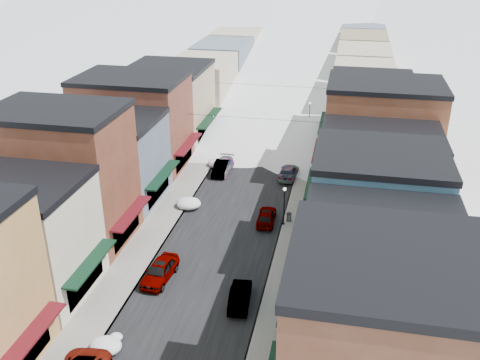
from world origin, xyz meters
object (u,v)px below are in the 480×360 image
at_px(car_silver_sedan, 160,271).
at_px(trash_can, 289,217).
at_px(car_green_sedan, 240,296).
at_px(car_dark_hatch, 221,168).
at_px(streetlamp_near, 284,201).

xyz_separation_m(car_silver_sedan, trash_can, (9.14, 11.51, -0.22)).
height_order(car_silver_sedan, car_green_sedan, car_silver_sedan).
height_order(car_dark_hatch, trash_can, car_dark_hatch).
relative_size(car_dark_hatch, streetlamp_near, 1.13).
xyz_separation_m(car_green_sedan, streetlamp_near, (1.70, 12.60, 1.91)).
xyz_separation_m(car_dark_hatch, car_green_sedan, (7.07, -23.43, -0.02)).
relative_size(car_silver_sedan, streetlamp_near, 1.21).
xyz_separation_m(car_silver_sedan, car_green_sedan, (7.00, -1.79, -0.10)).
bearing_deg(car_dark_hatch, car_silver_sedan, -91.60).
xyz_separation_m(car_dark_hatch, trash_can, (9.21, -10.14, -0.14)).
height_order(car_dark_hatch, car_green_sedan, car_dark_hatch).
height_order(car_silver_sedan, car_dark_hatch, car_silver_sedan).
bearing_deg(trash_can, car_dark_hatch, 132.26).
distance_m(car_green_sedan, trash_can, 13.47).
distance_m(car_dark_hatch, trash_can, 13.70).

